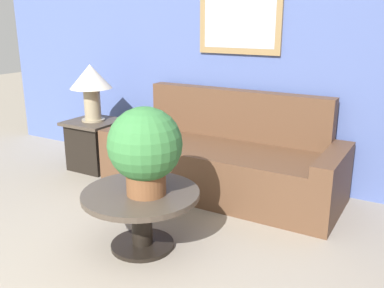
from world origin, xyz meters
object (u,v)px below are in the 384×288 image
Objects in this scene: table_lamp at (91,82)px; potted_plant_on_table at (145,148)px; coffee_table at (141,207)px; side_table at (95,144)px; couch_main at (222,161)px.

table_lamp is 1.96m from potted_plant_on_table.
side_table is (-1.51, 1.15, -0.04)m from coffee_table.
potted_plant_on_table reaches higher than couch_main.
coffee_table is (-0.03, -1.27, 0.01)m from couch_main.
potted_plant_on_table is at bearing -88.86° from couch_main.
couch_main is 2.68× the size of coffee_table.
table_lamp reaches higher than potted_plant_on_table.
side_table is 0.88× the size of potted_plant_on_table.
potted_plant_on_table is at bearing -36.53° from side_table.
coffee_table is 1.38× the size of table_lamp.
table_lamp is at bearing 142.62° from coffee_table.
couch_main is 1.36m from potted_plant_on_table.
couch_main is 4.14× the size of side_table.
table_lamp is (-1.51, 1.15, 0.66)m from coffee_table.
coffee_table is 1.55× the size of side_table.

